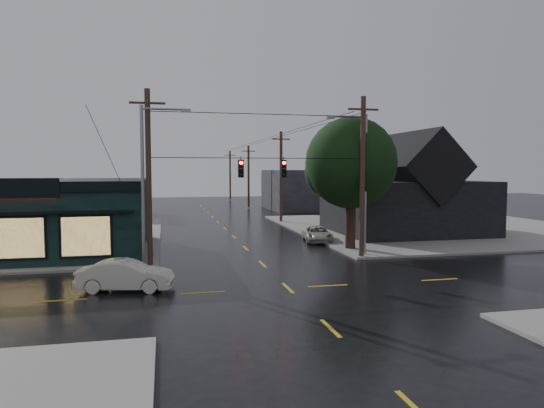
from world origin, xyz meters
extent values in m
plane|color=black|center=(0.00, 0.00, 0.00)|extent=(160.00, 160.00, 0.00)
cube|color=gray|center=(20.00, 20.00, 0.07)|extent=(28.00, 28.00, 0.15)
cube|color=black|center=(-15.00, 13.00, 2.25)|extent=(16.00, 12.00, 4.20)
cube|color=black|center=(-15.00, 13.00, 4.65)|extent=(16.30, 12.30, 0.60)
cube|color=black|center=(15.00, 17.00, 2.40)|extent=(12.00, 11.00, 4.50)
cylinder|color=black|center=(7.00, 9.63, 2.40)|extent=(0.70, 0.70, 4.50)
sphere|color=black|center=(7.00, 9.63, 6.08)|extent=(6.35, 6.35, 6.35)
cylinder|color=black|center=(0.00, 6.50, 6.30)|extent=(13.00, 0.04, 0.04)
cube|color=#41352F|center=(-14.00, 40.00, 2.20)|extent=(12.00, 10.00, 4.40)
cube|color=black|center=(16.00, 45.00, 2.80)|extent=(14.00, 12.00, 5.60)
imported|color=beige|center=(-7.45, 1.18, 0.71)|extent=(4.54, 2.30, 1.43)
imported|color=#AFAEA1|center=(6.00, 13.98, 0.60)|extent=(2.67, 4.56, 1.19)
camera|label=1|loc=(-5.69, -21.90, 5.58)|focal=32.00mm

